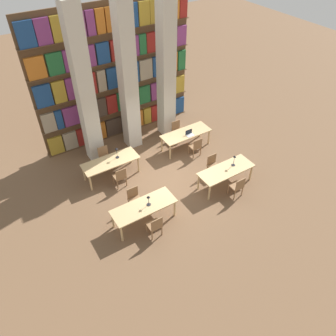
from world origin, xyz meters
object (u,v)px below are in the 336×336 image
object	(u,v)px
pillar_right	(166,68)
chair_4	(120,176)
desk_lamp_1	(234,159)
chair_5	(105,156)
chair_0	(155,225)
chair_3	(213,165)
pillar_center	(128,79)
reading_table_1	(226,171)
reading_table_3	(186,134)
laptop	(190,134)
pillar_left	(84,90)
reading_table_0	(144,208)
chair_7	(177,130)
reading_table_2	(111,163)
desk_lamp_2	(117,151)
chair_1	(135,198)
chair_2	(237,186)
desk_lamp_0	(148,199)
chair_6	(196,146)

from	to	relation	value
pillar_right	chair_4	distance (m)	4.68
desk_lamp_1	chair_5	xyz separation A→B (m)	(-3.67, 3.31, -0.57)
chair_0	chair_3	bearing A→B (deg)	21.90
pillar_center	reading_table_1	size ratio (longest dim) A/B	2.83
desk_lamp_1	reading_table_3	size ratio (longest dim) A/B	0.21
chair_0	chair_3	distance (m)	3.61
chair_0	laptop	distance (m)	4.69
pillar_left	laptop	bearing A→B (deg)	-25.01
reading_table_0	chair_3	world-z (taller)	chair_3
chair_0	laptop	size ratio (longest dim) A/B	2.71
pillar_center	chair_7	size ratio (longest dim) A/B	6.92
chair_0	laptop	world-z (taller)	laptop
reading_table_2	chair_0	bearing A→B (deg)	-90.61
desk_lamp_2	chair_7	xyz separation A→B (m)	(3.12, 0.64, -0.58)
reading_table_0	chair_0	size ratio (longest dim) A/B	2.44
pillar_center	chair_1	size ratio (longest dim) A/B	6.92
reading_table_3	chair_7	size ratio (longest dim) A/B	2.44
chair_1	chair_5	bearing A→B (deg)	-91.53
chair_3	chair_2	bearing A→B (deg)	90.00
chair_0	chair_2	size ratio (longest dim) A/B	1.00
pillar_left	pillar_right	xyz separation A→B (m)	(3.42, 0.00, 0.00)
reading_table_2	chair_1	bearing A→B (deg)	-91.05
pillar_center	desk_lamp_1	bearing A→B (deg)	-63.09
chair_0	desk_lamp_1	xyz separation A→B (m)	(3.74, 0.70, 0.57)
reading_table_0	chair_4	xyz separation A→B (m)	(0.08, 1.95, -0.19)
reading_table_3	desk_lamp_0	bearing A→B (deg)	-140.90
desk_lamp_0	reading_table_2	world-z (taller)	desk_lamp_0
reading_table_3	reading_table_2	bearing A→B (deg)	-179.91
chair_1	reading_table_1	xyz separation A→B (m)	(3.37, -0.72, 0.19)
chair_5	chair_4	bearing A→B (deg)	90.00
reading_table_0	chair_6	distance (m)	3.99
pillar_left	pillar_right	size ratio (longest dim) A/B	1.00
pillar_center	chair_7	xyz separation A→B (m)	(1.79, -0.75, -2.53)
desk_lamp_0	chair_7	size ratio (longest dim) A/B	0.46
chair_1	chair_6	world-z (taller)	same
pillar_left	reading_table_1	distance (m)	5.82
pillar_right	desk_lamp_2	distance (m)	3.87
chair_0	desk_lamp_2	distance (m)	3.43
chair_2	reading_table_2	xyz separation A→B (m)	(-3.31, 3.35, 0.19)
chair_5	chair_7	world-z (taller)	same
reading_table_1	desk_lamp_2	size ratio (longest dim) A/B	4.59
chair_5	desk_lamp_2	xyz separation A→B (m)	(0.27, -0.64, 0.58)
chair_0	reading_table_3	size ratio (longest dim) A/B	0.41
pillar_right	pillar_left	bearing A→B (deg)	180.00
desk_lamp_1	chair_5	size ratio (longest dim) A/B	0.52
reading_table_0	chair_7	world-z (taller)	chair_7
pillar_right	reading_table_2	size ratio (longest dim) A/B	2.83
reading_table_1	reading_table_2	bearing A→B (deg)	141.44
chair_4	chair_1	bearing A→B (deg)	-93.21
pillar_center	chair_1	distance (m)	4.55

